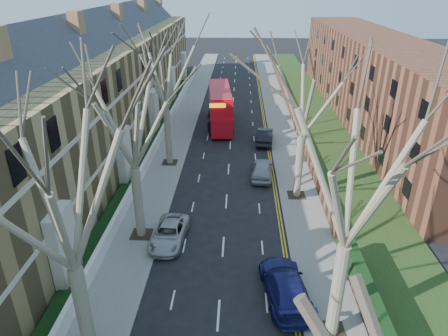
# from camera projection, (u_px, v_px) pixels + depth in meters

# --- Properties ---
(pavement_left) EXTENTS (3.00, 102.00, 0.12)m
(pavement_left) POSITION_uv_depth(u_px,v_px,m) (182.00, 125.00, 48.41)
(pavement_left) COLOR slate
(pavement_left) RESTS_ON ground
(pavement_right) EXTENTS (3.00, 102.00, 0.12)m
(pavement_right) POSITION_uv_depth(u_px,v_px,m) (281.00, 127.00, 47.98)
(pavement_right) COLOR slate
(pavement_right) RESTS_ON ground
(terrace_left) EXTENTS (9.70, 78.00, 13.60)m
(terrace_left) POSITION_uv_depth(u_px,v_px,m) (91.00, 98.00, 39.12)
(terrace_left) COLOR olive
(terrace_left) RESTS_ON ground
(flats_right) EXTENTS (13.97, 54.00, 10.00)m
(flats_right) POSITION_uv_depth(u_px,v_px,m) (374.00, 79.00, 49.06)
(flats_right) COLOR brown
(flats_right) RESTS_ON ground
(front_wall_left) EXTENTS (0.30, 78.00, 1.00)m
(front_wall_left) POSITION_uv_depth(u_px,v_px,m) (156.00, 146.00, 41.01)
(front_wall_left) COLOR white
(front_wall_left) RESTS_ON ground
(grass_verge_right) EXTENTS (6.00, 102.00, 0.06)m
(grass_verge_right) POSITION_uv_depth(u_px,v_px,m) (319.00, 126.00, 47.77)
(grass_verge_right) COLOR #1F3814
(grass_verge_right) RESTS_ON ground
(tree_left_mid) EXTENTS (10.50, 10.50, 14.71)m
(tree_left_mid) POSITION_uv_depth(u_px,v_px,m) (57.00, 178.00, 14.54)
(tree_left_mid) COLOR #746C52
(tree_left_mid) RESTS_ON ground
(tree_left_far) EXTENTS (10.15, 10.15, 14.22)m
(tree_left_far) POSITION_uv_depth(u_px,v_px,m) (128.00, 107.00, 23.70)
(tree_left_far) COLOR #746C52
(tree_left_far) RESTS_ON ground
(tree_left_dist) EXTENTS (10.50, 10.50, 14.71)m
(tree_left_dist) POSITION_uv_depth(u_px,v_px,m) (164.00, 63.00, 34.40)
(tree_left_dist) COLOR #746C52
(tree_left_dist) RESTS_ON ground
(tree_right_mid) EXTENTS (10.50, 10.50, 14.71)m
(tree_right_mid) POSITION_uv_depth(u_px,v_px,m) (358.00, 160.00, 15.93)
(tree_right_mid) COLOR #746C52
(tree_right_mid) RESTS_ON ground
(tree_right_far) EXTENTS (10.15, 10.15, 14.22)m
(tree_right_far) POSITION_uv_depth(u_px,v_px,m) (306.00, 85.00, 28.70)
(tree_right_far) COLOR #746C52
(tree_right_far) RESTS_ON ground
(double_decker_bus) EXTENTS (3.42, 10.87, 4.48)m
(double_decker_bus) POSITION_uv_depth(u_px,v_px,m) (220.00, 108.00, 47.49)
(double_decker_bus) COLOR red
(double_decker_bus) RESTS_ON ground
(car_left_far) EXTENTS (2.45, 4.72, 1.27)m
(car_left_far) POSITION_uv_depth(u_px,v_px,m) (169.00, 234.00, 26.80)
(car_left_far) COLOR #A6A7AB
(car_left_far) RESTS_ON ground
(car_right_near) EXTENTS (2.97, 5.77, 1.60)m
(car_right_near) POSITION_uv_depth(u_px,v_px,m) (285.00, 286.00, 22.00)
(car_right_near) COLOR navy
(car_right_near) RESTS_ON ground
(car_right_mid) EXTENTS (2.27, 4.70, 1.55)m
(car_right_mid) POSITION_uv_depth(u_px,v_px,m) (262.00, 169.00, 35.60)
(car_right_mid) COLOR #999BA1
(car_right_mid) RESTS_ON ground
(car_right_far) EXTENTS (2.09, 4.95, 1.59)m
(car_right_far) POSITION_uv_depth(u_px,v_px,m) (265.00, 136.00, 43.07)
(car_right_far) COLOR black
(car_right_far) RESTS_ON ground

